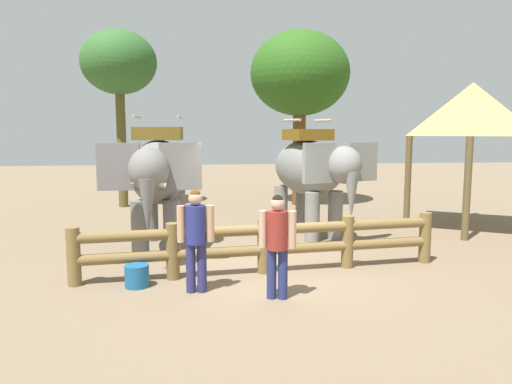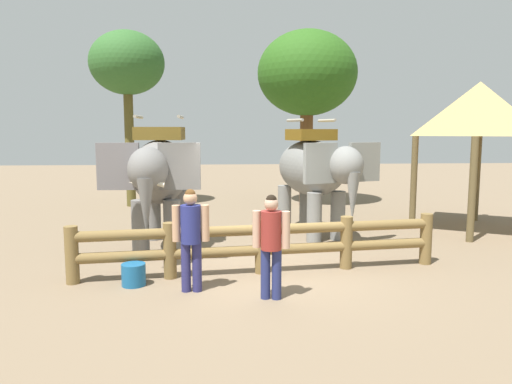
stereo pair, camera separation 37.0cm
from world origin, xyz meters
TOP-DOWN VIEW (x-y plane):
  - ground_plane at (0.00, 0.00)m, footprint 60.00×60.00m
  - log_fence at (0.00, -0.10)m, footprint 7.11×1.06m
  - elephant_near_left at (-2.16, 1.89)m, footprint 2.05×3.58m
  - elephant_center at (1.64, 3.10)m, footprint 2.49×3.62m
  - tourist_woman_in_black at (-1.27, -1.09)m, footprint 0.63×0.35m
  - tourist_man_in_blue at (0.05, -1.55)m, footprint 0.60×0.40m
  - thatched_shelter at (6.18, 3.57)m, footprint 3.77×3.77m
  - tree_far_left at (2.34, 8.44)m, footprint 3.58×3.58m
  - tree_back_center at (-4.05, 8.56)m, footprint 2.62×2.62m
  - feed_bucket at (-2.32, -0.70)m, footprint 0.42×0.42m

SIDE VIEW (x-z plane):
  - ground_plane at x=0.00m, z-range 0.00..0.00m
  - feed_bucket at x=-2.32m, z-range 0.00..0.39m
  - log_fence at x=0.00m, z-range 0.08..1.13m
  - tourist_man_in_blue at x=0.05m, z-range 0.14..1.86m
  - tourist_woman_in_black at x=-1.27m, z-range 0.14..1.91m
  - elephant_center at x=1.64m, z-range 0.19..3.22m
  - elephant_near_left at x=-2.16m, z-range 0.19..3.27m
  - thatched_shelter at x=6.18m, z-range 1.25..5.29m
  - tree_far_left at x=2.34m, z-range 1.57..7.87m
  - tree_back_center at x=-4.05m, z-range 1.91..8.12m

